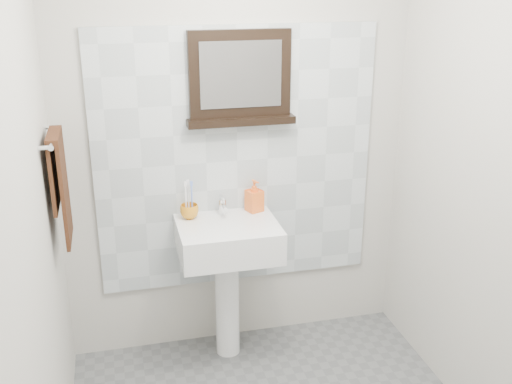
% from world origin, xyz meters
% --- Properties ---
extents(back_wall, '(2.00, 0.01, 2.50)m').
position_xyz_m(back_wall, '(0.00, 1.10, 1.25)').
color(back_wall, beige).
rests_on(back_wall, ground).
extents(left_wall, '(0.01, 2.20, 2.50)m').
position_xyz_m(left_wall, '(-1.00, 0.00, 1.25)').
color(left_wall, beige).
rests_on(left_wall, ground).
extents(splashback, '(1.60, 0.02, 1.50)m').
position_xyz_m(splashback, '(0.00, 1.09, 1.15)').
color(splashback, silver).
rests_on(splashback, back_wall).
extents(pedestal_sink, '(0.55, 0.44, 0.96)m').
position_xyz_m(pedestal_sink, '(-0.10, 0.87, 0.68)').
color(pedestal_sink, white).
rests_on(pedestal_sink, ground).
extents(toothbrush_cup, '(0.11, 0.11, 0.08)m').
position_xyz_m(toothbrush_cup, '(-0.29, 0.99, 0.90)').
color(toothbrush_cup, orange).
rests_on(toothbrush_cup, pedestal_sink).
extents(toothbrushes, '(0.05, 0.04, 0.21)m').
position_xyz_m(toothbrushes, '(-0.30, 0.99, 0.98)').
color(toothbrushes, white).
rests_on(toothbrushes, toothbrush_cup).
extents(soap_dispenser, '(0.11, 0.11, 0.19)m').
position_xyz_m(soap_dispenser, '(0.08, 1.01, 0.95)').
color(soap_dispenser, '#F63F1C').
rests_on(soap_dispenser, pedestal_sink).
extents(framed_mirror, '(0.60, 0.11, 0.51)m').
position_xyz_m(framed_mirror, '(0.02, 1.06, 1.61)').
color(framed_mirror, black).
rests_on(framed_mirror, back_wall).
extents(towel_bar, '(0.07, 0.40, 0.03)m').
position_xyz_m(towel_bar, '(-0.95, 0.76, 1.43)').
color(towel_bar, silver).
rests_on(towel_bar, left_wall).
extents(hand_towel, '(0.06, 0.30, 0.55)m').
position_xyz_m(hand_towel, '(-0.94, 0.76, 1.22)').
color(hand_towel, black).
rests_on(hand_towel, towel_bar).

